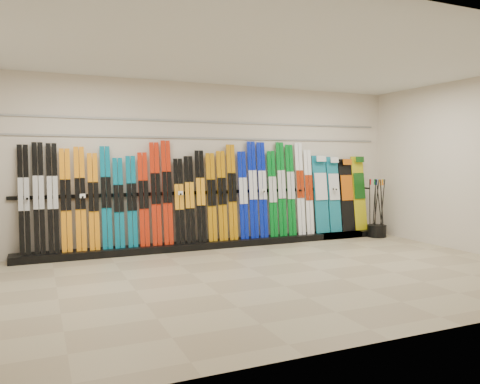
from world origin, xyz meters
name	(u,v)px	position (x,y,z in m)	size (l,w,h in m)	color
floor	(265,276)	(0.00, 0.00, 0.00)	(8.00, 8.00, 0.00)	#9C8A6B
back_wall	(205,165)	(0.00, 2.50, 1.50)	(8.00, 8.00, 0.00)	beige
right_wall	(476,166)	(4.00, 0.00, 1.50)	(5.00, 5.00, 0.00)	beige
ceiling	(266,55)	(0.00, 0.00, 3.00)	(8.00, 8.00, 0.00)	silver
ski_rack_base	(220,243)	(0.22, 2.28, 0.06)	(8.00, 0.40, 0.12)	black
skis	(186,195)	(-0.42, 2.32, 0.97)	(5.36, 0.22, 1.83)	black
snowboards	(340,194)	(2.93, 2.36, 0.89)	(1.27, 0.24, 1.57)	#14728C
pole_bin	(377,231)	(3.60, 2.00, 0.12)	(0.39, 0.39, 0.25)	black
ski_poles	(378,208)	(3.61, 2.00, 0.61)	(0.34, 0.32, 1.18)	black
slatwall_rail_0	(205,138)	(0.00, 2.48, 2.00)	(7.60, 0.02, 0.03)	gray
slatwall_rail_1	(205,122)	(0.00, 2.48, 2.30)	(7.60, 0.02, 0.03)	gray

